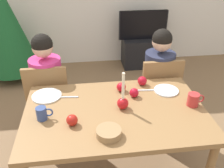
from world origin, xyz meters
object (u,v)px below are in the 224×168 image
Objects in this scene: plate_right at (166,90)px; person_left_child at (49,92)px; chair_right at (158,91)px; mug_left at (42,113)px; candle_centerpiece at (123,101)px; christmas_tree at (6,28)px; chair_left at (49,98)px; bowl_walnuts at (109,133)px; plate_left at (47,96)px; tv_stand at (141,52)px; mug_right at (194,100)px; apple_by_left_plate at (72,120)px; apple_near_candle at (142,81)px; apple_by_right_mug at (134,93)px; person_right_child at (157,85)px; apple_far_edge at (121,87)px; dining_table at (115,119)px; tv at (143,25)px.

person_left_child is at bearing 158.62° from plate_right.
chair_right is 7.35× the size of mug_left.
chair_right is at bearing 50.79° from candle_centerpiece.
chair_right is at bearing -39.85° from christmas_tree.
chair_left is 1.05m from bowl_walnuts.
plate_left is (-1.08, -0.34, 0.24)m from chair_right.
tv_stand is (0.24, 1.69, -0.27)m from chair_right.
candle_centerpiece reaches higher than plate_right.
mug_right is (0.08, -0.62, 0.29)m from chair_right.
candle_centerpiece is 0.42m from apple_by_left_plate.
apple_by_left_plate is (-0.81, -0.36, 0.04)m from plate_right.
plate_left is (-0.60, 0.25, -0.06)m from candle_centerpiece.
apple_near_candle is 0.22m from apple_by_right_mug.
person_right_child is 4.76× the size of plate_left.
mug_left reaches higher than plate_right.
candle_centerpiece is at bearing -43.96° from person_left_child.
apple_far_edge is (-0.45, -0.33, 0.28)m from chair_right.
chair_right is at bearing 40.52° from apple_by_left_plate.
dining_table is at bearing -129.59° from apple_near_candle.
apple_far_edge is at bearing -53.39° from christmas_tree.
christmas_tree reaches higher than tv.
apple_near_candle is at bearing 131.67° from mug_right.
mug_right is (0.08, -0.65, 0.23)m from person_right_child.
apple_by_left_plate is (-0.33, -0.13, 0.12)m from dining_table.
mug_right is at bearing -0.89° from dining_table.
person_right_child is 1.18m from apple_by_left_plate.
mug_right is at bearing 20.96° from bowl_walnuts.
apple_by_right_mug is (0.76, -0.47, 0.22)m from person_left_child.
person_right_child is 1.71m from tv_stand.
person_right_child is 3.78× the size of candle_centerpiece.
apple_by_left_plate is (0.25, -0.74, 0.28)m from chair_left.
tv is (0.78, 2.30, 0.04)m from dining_table.
christmas_tree is 7.21× the size of plate_right.
person_right_child is at bearing 32.12° from mug_left.
candle_centerpiece is (0.64, -0.59, 0.30)m from chair_left.
candle_centerpiece is at bearing -107.47° from tv_stand.
bowl_walnuts is (-0.08, -0.28, 0.11)m from dining_table.
apple_near_candle is at bearing 58.54° from apple_by_right_mug.
chair_left is 7.35× the size of mug_left.
plate_right is (-0.06, -0.38, 0.24)m from chair_right.
apple_near_candle is at bearing -48.28° from christmas_tree.
tv reaches higher than apple_far_edge.
person_left_child reaches higher than dining_table.
candle_centerpiece is 3.85× the size of apple_far_edge.
plate_left is 3.00× the size of apple_by_left_plate.
chair_right is at bearing -90.00° from person_right_child.
bowl_walnuts is at bearing -108.47° from tv_stand.
mug_left is 1.16m from mug_right.
plate_right is 2.64× the size of apple_far_edge.
mug_left is at bearing 152.31° from bowl_walnuts.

